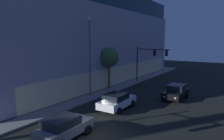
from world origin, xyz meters
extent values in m
plane|color=black|center=(0.00, 0.00, 0.00)|extent=(120.00, 120.00, 0.00)
cube|color=#4C4C51|center=(17.19, 21.29, 0.07)|extent=(40.20, 27.33, 0.15)
cube|color=#F8E3AC|center=(17.19, 8.02, 1.44)|extent=(35.82, 0.60, 2.59)
cube|color=#A19AAB|center=(17.19, 21.29, 5.78)|extent=(39.80, 26.93, 11.25)
cube|color=#1C3348|center=(17.19, 21.29, 12.95)|extent=(39.01, 26.39, 3.11)
cylinder|color=black|center=(19.73, 6.31, 2.93)|extent=(0.18, 0.18, 5.55)
cylinder|color=black|center=(19.66, 3.63, 5.34)|extent=(0.28, 5.36, 0.12)
cube|color=black|center=(19.65, 3.37, 4.84)|extent=(0.33, 0.33, 0.90)
sphere|color=green|center=(19.64, 3.19, 5.12)|extent=(0.18, 0.18, 0.18)
cube|color=black|center=(19.59, 1.49, 4.84)|extent=(0.33, 0.33, 0.90)
sphere|color=green|center=(19.59, 1.31, 4.84)|extent=(0.18, 0.18, 0.18)
cylinder|color=#595959|center=(8.29, 6.84, 4.59)|extent=(0.16, 0.16, 8.88)
sphere|color=#F9EFC6|center=(8.29, 6.84, 9.18)|extent=(0.44, 0.44, 0.44)
cylinder|color=brown|center=(12.96, 7.23, 1.76)|extent=(0.27, 0.27, 3.22)
sphere|color=#395F2F|center=(12.96, 7.23, 4.43)|extent=(2.65, 2.65, 2.65)
cube|color=slate|center=(-1.15, 1.55, 0.67)|extent=(4.26, 1.92, 0.67)
cube|color=black|center=(-1.46, 1.54, 1.29)|extent=(2.32, 1.70, 0.58)
cube|color=#F9F4CC|center=(0.90, 2.14, 0.67)|extent=(0.12, 0.20, 0.12)
cube|color=#F9F4CC|center=(0.93, 1.03, 0.67)|extent=(0.12, 0.20, 0.12)
cylinder|color=black|center=(0.14, 2.49, 0.34)|extent=(0.68, 0.25, 0.67)
cylinder|color=black|center=(0.18, 0.65, 0.34)|extent=(0.68, 0.25, 0.67)
cylinder|color=black|center=(-2.48, 2.44, 0.34)|extent=(0.68, 0.25, 0.67)
cube|color=silver|center=(6.26, 1.84, 0.68)|extent=(4.54, 2.03, 0.67)
cube|color=black|center=(5.92, 1.84, 1.30)|extent=(2.47, 1.81, 0.58)
cube|color=#F9F4CC|center=(8.46, 2.47, 0.68)|extent=(0.12, 0.20, 0.12)
cube|color=#F9F4CC|center=(8.47, 1.28, 0.68)|extent=(0.12, 0.20, 0.12)
cylinder|color=black|center=(7.65, 2.85, 0.34)|extent=(0.68, 0.25, 0.68)
cylinder|color=black|center=(7.67, 0.88, 0.34)|extent=(0.68, 0.25, 0.68)
cylinder|color=black|center=(4.85, 2.81, 0.34)|extent=(0.68, 0.25, 0.68)
cylinder|color=black|center=(4.87, 0.84, 0.34)|extent=(0.68, 0.25, 0.68)
cube|color=black|center=(12.93, -1.96, 0.67)|extent=(4.31, 1.96, 0.69)
cube|color=black|center=(13.25, -1.96, 1.32)|extent=(2.19, 1.75, 0.61)
cube|color=#F9F4CC|center=(10.82, -2.53, 0.67)|extent=(0.12, 0.20, 0.12)
cube|color=#F9F4CC|center=(10.83, -1.37, 0.67)|extent=(0.12, 0.20, 0.12)
cylinder|color=black|center=(11.59, -2.92, 0.33)|extent=(0.66, 0.24, 0.66)
cylinder|color=black|center=(11.60, -0.99, 0.33)|extent=(0.66, 0.24, 0.66)
cylinder|color=black|center=(14.26, -2.94, 0.33)|extent=(0.66, 0.24, 0.66)
cylinder|color=black|center=(14.27, -1.00, 0.33)|extent=(0.66, 0.24, 0.66)
camera|label=1|loc=(-11.07, -8.68, 6.69)|focal=34.11mm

